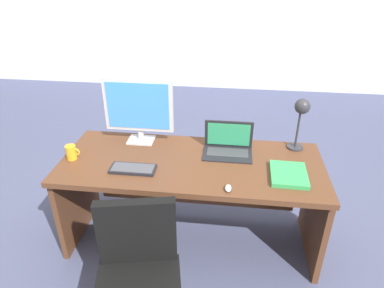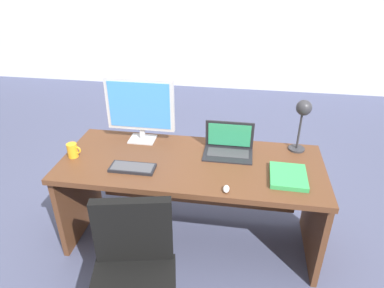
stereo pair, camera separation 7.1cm
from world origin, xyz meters
The scene contains 9 objects.
ground centered at (0.00, 1.50, 0.00)m, with size 12.00×12.00×0.00m, color #474C6B.
desk centered at (0.00, 0.05, 0.53)m, with size 1.85×0.76×0.73m.
monitor centered at (-0.43, 0.26, 1.01)m, with size 0.52×0.16×0.50m.
laptop centered at (0.25, 0.18, 0.80)m, with size 0.35×0.23×0.23m.
keyboard centered at (-0.38, -0.16, 0.74)m, with size 0.31×0.13×0.02m.
mouse centered at (0.27, -0.31, 0.74)m, with size 0.04×0.07×0.03m.
desk_lamp centered at (0.75, 0.27, 1.02)m, with size 0.12×0.14×0.41m.
book centered at (0.66, -0.11, 0.74)m, with size 0.24×0.30×0.03m.
coffee_mug centered at (-0.85, -0.07, 0.78)m, with size 0.10×0.07×0.10m.
Camera 1 is at (0.26, -2.08, 2.02)m, focal length 32.54 mm.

